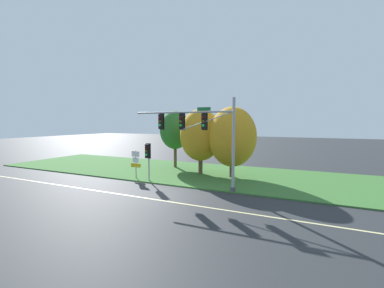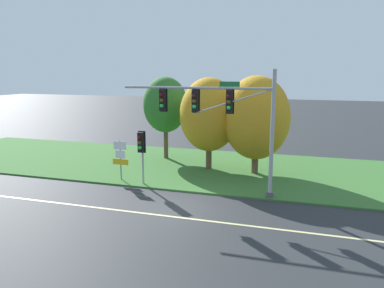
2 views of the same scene
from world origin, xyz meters
name	(u,v)px [view 1 (image 1 of 2)]	position (x,y,z in m)	size (l,w,h in m)	color
ground_plane	(163,195)	(0.00, 0.00, 0.00)	(160.00, 160.00, 0.00)	#282B2D
lane_stripe	(154,199)	(0.00, -1.20, 0.00)	(36.00, 0.16, 0.01)	beige
grass_verge	(206,174)	(0.00, 8.25, 0.05)	(48.00, 11.50, 0.10)	#386B2D
traffic_signal_mast	(199,129)	(1.65, 2.78, 4.67)	(8.77, 0.49, 6.94)	#9EA0A5
pedestrian_signal_near_kerb	(148,153)	(-3.35, 2.97, 2.50)	(0.46, 0.55, 3.29)	#9EA0A5
route_sign_post	(136,161)	(-5.08, 3.52, 1.65)	(1.09, 0.08, 2.52)	slate
tree_nearest_road	(175,130)	(-4.51, 10.06, 4.33)	(3.47, 3.47, 6.42)	brown
tree_left_of_mast	(201,135)	(-0.40, 7.80, 3.95)	(4.10, 4.10, 6.43)	brown
tree_behind_signpost	(232,137)	(2.89, 7.63, 3.86)	(4.46, 4.46, 6.56)	brown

